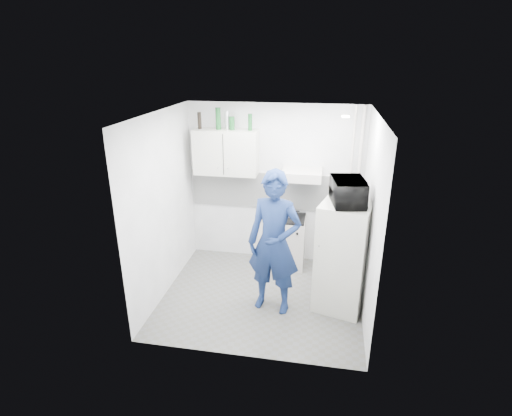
# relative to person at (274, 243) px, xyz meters

# --- Properties ---
(floor) EXTENTS (2.80, 2.80, 0.00)m
(floor) POSITION_rel_person_xyz_m (-0.20, 0.22, -0.98)
(floor) COLOR #55554C
(floor) RESTS_ON ground
(ceiling) EXTENTS (2.80, 2.80, 0.00)m
(ceiling) POSITION_rel_person_xyz_m (-0.20, 0.22, 1.62)
(ceiling) COLOR white
(ceiling) RESTS_ON wall_back
(wall_back) EXTENTS (2.80, 0.00, 2.80)m
(wall_back) POSITION_rel_person_xyz_m (-0.20, 1.47, 0.32)
(wall_back) COLOR white
(wall_back) RESTS_ON floor
(wall_left) EXTENTS (0.00, 2.60, 2.60)m
(wall_left) POSITION_rel_person_xyz_m (-1.60, 0.22, 0.32)
(wall_left) COLOR white
(wall_left) RESTS_ON floor
(wall_right) EXTENTS (0.00, 2.60, 2.60)m
(wall_right) POSITION_rel_person_xyz_m (1.20, 0.22, 0.32)
(wall_right) COLOR white
(wall_right) RESTS_ON floor
(person) EXTENTS (0.78, 0.58, 1.96)m
(person) POSITION_rel_person_xyz_m (0.00, 0.00, 0.00)
(person) COLOR navy
(person) RESTS_ON floor
(stove) EXTENTS (0.51, 0.51, 0.82)m
(stove) POSITION_rel_person_xyz_m (0.08, 1.22, -0.57)
(stove) COLOR beige
(stove) RESTS_ON floor
(fridge) EXTENTS (0.77, 0.77, 1.52)m
(fridge) POSITION_rel_person_xyz_m (0.90, 0.20, -0.22)
(fridge) COLOR beige
(fridge) RESTS_ON floor
(stove_top) EXTENTS (0.49, 0.49, 0.03)m
(stove_top) POSITION_rel_person_xyz_m (0.08, 1.22, -0.14)
(stove_top) COLOR black
(stove_top) RESTS_ON stove
(saucepan) EXTENTS (0.20, 0.20, 0.11)m
(saucepan) POSITION_rel_person_xyz_m (0.01, 1.28, -0.07)
(saucepan) COLOR silver
(saucepan) RESTS_ON stove_top
(microwave) EXTENTS (0.64, 0.48, 0.32)m
(microwave) POSITION_rel_person_xyz_m (0.90, 0.20, 0.70)
(microwave) COLOR black
(microwave) RESTS_ON fridge
(bottle_a) EXTENTS (0.06, 0.06, 0.26)m
(bottle_a) POSITION_rel_person_xyz_m (-1.36, 1.30, 1.35)
(bottle_a) COLOR black
(bottle_a) RESTS_ON upper_cabinet
(bottle_c) EXTENTS (0.08, 0.08, 0.33)m
(bottle_c) POSITION_rel_person_xyz_m (-1.06, 1.30, 1.39)
(bottle_c) COLOR #144C1E
(bottle_c) RESTS_ON upper_cabinet
(bottle_d) EXTENTS (0.06, 0.06, 0.28)m
(bottle_d) POSITION_rel_person_xyz_m (-0.92, 1.30, 1.36)
(bottle_d) COLOR silver
(bottle_d) RESTS_ON upper_cabinet
(canister_a) EXTENTS (0.08, 0.08, 0.20)m
(canister_a) POSITION_rel_person_xyz_m (-0.85, 1.30, 1.32)
(canister_a) COLOR #144C1E
(canister_a) RESTS_ON upper_cabinet
(bottle_e) EXTENTS (0.06, 0.06, 0.25)m
(bottle_e) POSITION_rel_person_xyz_m (-0.57, 1.30, 1.35)
(bottle_e) COLOR #144C1E
(bottle_e) RESTS_ON upper_cabinet
(upper_cabinet) EXTENTS (1.00, 0.35, 0.70)m
(upper_cabinet) POSITION_rel_person_xyz_m (-0.95, 1.30, 0.87)
(upper_cabinet) COLOR beige
(upper_cabinet) RESTS_ON wall_back
(range_hood) EXTENTS (0.60, 0.50, 0.14)m
(range_hood) POSITION_rel_person_xyz_m (0.25, 1.22, 0.59)
(range_hood) COLOR beige
(range_hood) RESTS_ON wall_back
(backsplash) EXTENTS (2.74, 0.03, 0.60)m
(backsplash) POSITION_rel_person_xyz_m (-0.20, 1.46, 0.22)
(backsplash) COLOR white
(backsplash) RESTS_ON wall_back
(pipe_a) EXTENTS (0.05, 0.05, 2.60)m
(pipe_a) POSITION_rel_person_xyz_m (1.10, 1.39, 0.32)
(pipe_a) COLOR beige
(pipe_a) RESTS_ON floor
(pipe_b) EXTENTS (0.04, 0.04, 2.60)m
(pipe_b) POSITION_rel_person_xyz_m (0.98, 1.39, 0.32)
(pipe_b) COLOR beige
(pipe_b) RESTS_ON floor
(ceiling_spot_fixture) EXTENTS (0.10, 0.10, 0.02)m
(ceiling_spot_fixture) POSITION_rel_person_xyz_m (0.80, 0.42, 1.59)
(ceiling_spot_fixture) COLOR white
(ceiling_spot_fixture) RESTS_ON ceiling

